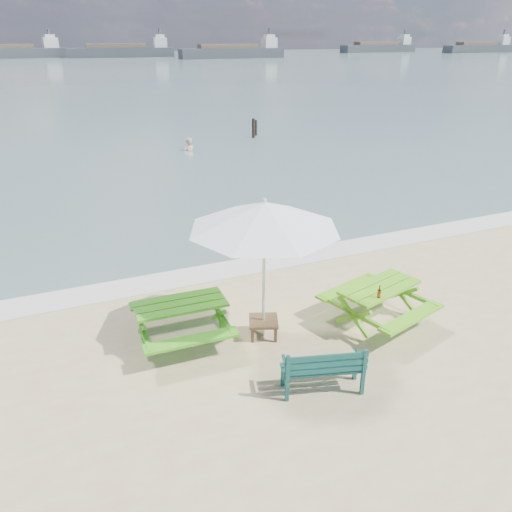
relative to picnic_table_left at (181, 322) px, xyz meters
name	(u,v)px	position (x,y,z in m)	size (l,w,h in m)	color
sea	(53,69)	(1.84, 82.84, -0.36)	(300.00, 300.00, 0.00)	slate
foam_strip	(231,269)	(1.84, 2.44, -0.36)	(22.00, 0.90, 0.01)	silver
picnic_table_left	(181,322)	(0.00, 0.00, 0.00)	(1.66, 1.83, 0.76)	#3DA118
picnic_table_right	(378,305)	(3.61, -0.87, 0.00)	(2.03, 2.16, 0.77)	#5CB11A
park_bench	(322,377)	(1.62, -2.21, -0.13)	(1.32, 0.75, 0.77)	#104641
side_table	(263,327)	(1.40, -0.46, -0.19)	(0.67, 0.67, 0.34)	brown
patio_umbrella	(264,216)	(1.40, -0.46, 1.97)	(3.37, 3.37, 2.57)	silver
beer_bottle	(379,294)	(3.31, -1.23, 0.48)	(0.06, 0.06, 0.24)	#954B15
swimmer	(189,156)	(4.64, 15.55, -0.65)	(0.74, 0.60, 1.76)	tan
mooring_pilings	(254,130)	(8.85, 17.45, 0.00)	(0.56, 0.76, 1.22)	black
cargo_ships	(261,50)	(53.98, 119.44, 0.81)	(153.56, 25.17, 4.40)	#373C41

